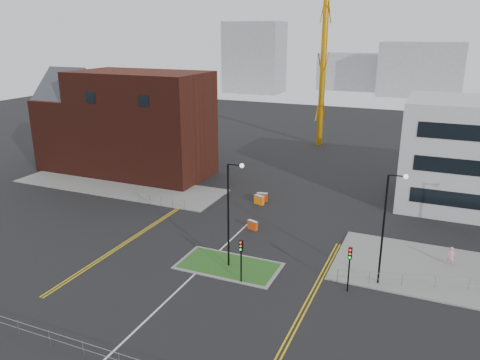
{
  "coord_description": "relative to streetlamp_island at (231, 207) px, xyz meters",
  "views": [
    {
      "loc": [
        16.89,
        -24.24,
        18.97
      ],
      "look_at": [
        -0.44,
        16.11,
        5.0
      ],
      "focal_mm": 35.0,
      "sensor_mm": 36.0,
      "label": 1
    }
  ],
  "objects": [
    {
      "name": "streetlamp_right_near",
      "position": [
        12.0,
        2.0,
        0.0
      ],
      "size": [
        1.46,
        0.36,
        9.18
      ],
      "color": "black",
      "rests_on": "ground"
    },
    {
      "name": "yellow_right_b",
      "position": [
        7.58,
        -2.0,
        -5.41
      ],
      "size": [
        0.12,
        20.0,
        0.01
      ],
      "primitive_type": "cube",
      "color": "gold",
      "rests_on": "ground"
    },
    {
      "name": "yellow_left_b",
      "position": [
        -10.92,
        2.0,
        -5.41
      ],
      "size": [
        0.12,
        24.0,
        0.01
      ],
      "primitive_type": "cube",
      "color": "gold",
      "rests_on": "ground"
    },
    {
      "name": "skyline_d",
      "position": [
        -10.22,
        132.0,
        0.59
      ],
      "size": [
        30.0,
        12.0,
        12.0
      ],
      "primitive_type": "cube",
      "color": "gray",
      "rests_on": "ground"
    },
    {
      "name": "railing_left",
      "position": [
        -13.22,
        10.0,
        -4.67
      ],
      "size": [
        6.05,
        0.05,
        1.1
      ],
      "color": "gray",
      "rests_on": "ground"
    },
    {
      "name": "yellow_right_a",
      "position": [
        7.28,
        -2.0,
        -5.41
      ],
      "size": [
        0.12,
        20.0,
        0.01
      ],
      "primitive_type": "cube",
      "color": "gold",
      "rests_on": "ground"
    },
    {
      "name": "skyline_a",
      "position": [
        -42.22,
        112.0,
        5.59
      ],
      "size": [
        18.0,
        12.0,
        22.0
      ],
      "primitive_type": "cube",
      "color": "gray",
      "rests_on": "ground"
    },
    {
      "name": "centre_line",
      "position": [
        -2.22,
        -6.0,
        -5.41
      ],
      "size": [
        0.15,
        30.0,
        0.01
      ],
      "primitive_type": "cube",
      "color": "silver",
      "rests_on": "ground"
    },
    {
      "name": "yellow_left_a",
      "position": [
        -11.22,
        2.0,
        -5.41
      ],
      "size": [
        0.12,
        24.0,
        0.01
      ],
      "primitive_type": "cube",
      "color": "gold",
      "rests_on": "ground"
    },
    {
      "name": "railing_right",
      "position": [
        18.28,
        3.5,
        -4.63
      ],
      "size": [
        19.05,
        5.05,
        1.1
      ],
      "color": "gray",
      "rests_on": "ground"
    },
    {
      "name": "traffic_light_island",
      "position": [
        1.78,
        -2.02,
        -2.85
      ],
      "size": [
        0.28,
        0.33,
        3.65
      ],
      "color": "black",
      "rests_on": "ground"
    },
    {
      "name": "island_kerb",
      "position": [
        -0.22,
        0.0,
        -5.37
      ],
      "size": [
        8.6,
        4.6,
        0.08
      ],
      "primitive_type": "cube",
      "color": "slate",
      "rests_on": "ground"
    },
    {
      "name": "railing_front",
      "position": [
        -2.22,
        -14.0,
        -4.63
      ],
      "size": [
        24.05,
        0.05,
        1.1
      ],
      "color": "gray",
      "rests_on": "ground"
    },
    {
      "name": "ground",
      "position": [
        -2.22,
        -8.0,
        -5.41
      ],
      "size": [
        200.0,
        200.0,
        0.0
      ],
      "primitive_type": "plane",
      "color": "black",
      "rests_on": "ground"
    },
    {
      "name": "barrier_right",
      "position": [
        -3.22,
        14.99,
        -4.85
      ],
      "size": [
        1.3,
        0.78,
        1.04
      ],
      "color": "orange",
      "rests_on": "ground"
    },
    {
      "name": "pedestrian",
      "position": [
        17.0,
        7.44,
        -4.55
      ],
      "size": [
        0.65,
        0.44,
        1.72
      ],
      "primitive_type": "imported",
      "rotation": [
        0.0,
        0.0,
        0.04
      ],
      "color": "pink",
      "rests_on": "ground"
    },
    {
      "name": "grass_island",
      "position": [
        -0.22,
        0.0,
        -5.35
      ],
      "size": [
        8.0,
        4.0,
        0.12
      ],
      "primitive_type": "cube",
      "color": "#204B19",
      "rests_on": "ground"
    },
    {
      "name": "streetlamp_island",
      "position": [
        0.0,
        0.0,
        0.0
      ],
      "size": [
        1.46,
        0.36,
        9.18
      ],
      "color": "black",
      "rests_on": "ground"
    },
    {
      "name": "traffic_light_right",
      "position": [
        9.78,
        -0.02,
        -2.85
      ],
      "size": [
        0.28,
        0.33,
        3.65
      ],
      "color": "black",
      "rests_on": "ground"
    },
    {
      "name": "pavement_left",
      "position": [
        -22.22,
        14.0,
        -5.35
      ],
      "size": [
        28.0,
        8.0,
        0.12
      ],
      "primitive_type": "cube",
      "color": "slate",
      "rests_on": "ground"
    },
    {
      "name": "barrier_mid",
      "position": [
        -1.23,
        8.0,
        -4.91
      ],
      "size": [
        1.16,
        0.73,
        0.93
      ],
      "color": "#E3440C",
      "rests_on": "ground"
    },
    {
      "name": "brick_building",
      "position": [
        -25.19,
        20.0,
        1.44
      ],
      "size": [
        24.2,
        10.07,
        14.24
      ],
      "color": "#3F170F",
      "rests_on": "ground"
    },
    {
      "name": "skyline_b",
      "position": [
        7.78,
        122.0,
        2.59
      ],
      "size": [
        24.0,
        12.0,
        16.0
      ],
      "primitive_type": "cube",
      "color": "gray",
      "rests_on": "ground"
    },
    {
      "name": "barrier_left",
      "position": [
        -3.22,
        16.0,
        -4.85
      ],
      "size": [
        1.29,
        0.63,
        1.04
      ],
      "color": "red",
      "rests_on": "ground"
    }
  ]
}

